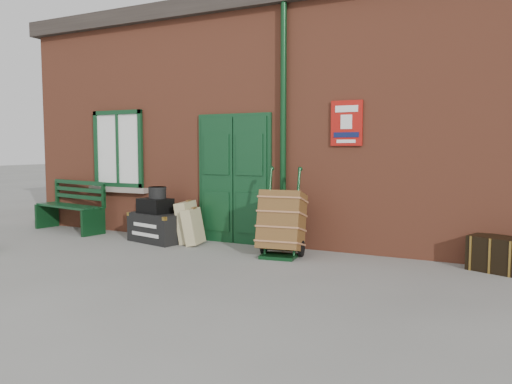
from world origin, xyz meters
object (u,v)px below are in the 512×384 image
Objects in this scene: bench at (72,205)px; dark_trunk at (496,254)px; porter_trolley at (282,223)px; houdini_trunk at (158,227)px.

bench is 2.68× the size of dark_trunk.
porter_trolley is 2.05× the size of dark_trunk.
houdini_trunk is at bearing -156.19° from dark_trunk.
bench is at bearing -158.70° from dark_trunk.
dark_trunk is (2.98, 0.41, -0.28)m from porter_trolley.
porter_trolley reaches higher than houdini_trunk.
porter_trolley reaches higher than dark_trunk.
dark_trunk is at bearing 0.65° from porter_trolley.
porter_trolley is at bearing 6.84° from bench.
bench is 2.32m from houdini_trunk.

